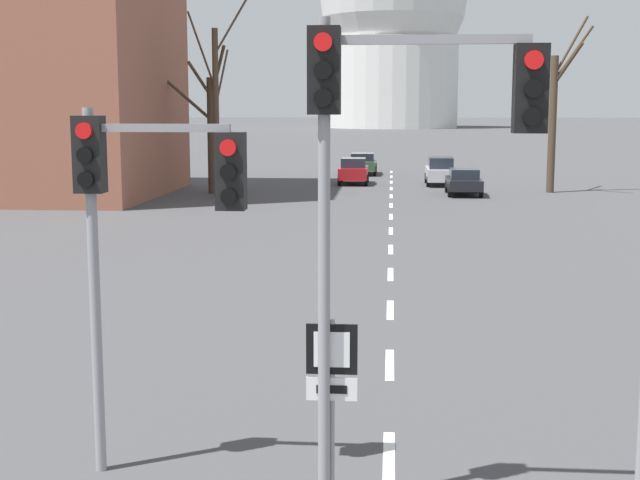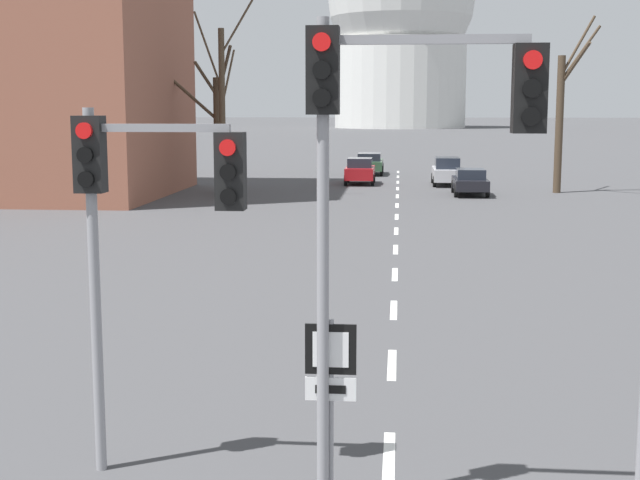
{
  "view_description": "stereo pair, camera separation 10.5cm",
  "coord_description": "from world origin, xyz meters",
  "px_view_note": "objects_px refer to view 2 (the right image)",
  "views": [
    {
      "loc": [
        -0.02,
        -4.72,
        4.73
      ],
      "look_at": [
        -0.93,
        6.7,
        3.01
      ],
      "focal_mm": 50.0,
      "sensor_mm": 36.0,
      "label": 1
    },
    {
      "loc": [
        0.09,
        -4.71,
        4.73
      ],
      "look_at": [
        -0.93,
        6.7,
        3.01
      ],
      "focal_mm": 50.0,
      "sensor_mm": 36.0,
      "label": 2
    }
  ],
  "objects_px": {
    "sedan_near_right": "(369,163)",
    "sedan_far_left": "(360,171)",
    "sedan_near_left": "(470,181)",
    "route_sign_post": "(331,381)",
    "traffic_signal_near_left": "(140,200)",
    "sedan_mid_centre": "(447,171)",
    "traffic_signal_centre_tall": "(391,142)"
  },
  "relations": [
    {
      "from": "sedan_near_left",
      "to": "sedan_near_right",
      "type": "relative_size",
      "value": 0.92
    },
    {
      "from": "sedan_near_right",
      "to": "traffic_signal_centre_tall",
      "type": "bearing_deg",
      "value": -87.82
    },
    {
      "from": "traffic_signal_near_left",
      "to": "sedan_near_left",
      "type": "xyz_separation_m",
      "value": [
        7.05,
        37.66,
        -2.83
      ]
    },
    {
      "from": "sedan_near_left",
      "to": "sedan_far_left",
      "type": "distance_m",
      "value": 8.9
    },
    {
      "from": "route_sign_post",
      "to": "sedan_near_right",
      "type": "bearing_deg",
      "value": 91.45
    },
    {
      "from": "route_sign_post",
      "to": "sedan_far_left",
      "type": "relative_size",
      "value": 0.6
    },
    {
      "from": "traffic_signal_near_left",
      "to": "route_sign_post",
      "type": "relative_size",
      "value": 2.07
    },
    {
      "from": "route_sign_post",
      "to": "sedan_far_left",
      "type": "distance_m",
      "value": 44.87
    },
    {
      "from": "sedan_near_left",
      "to": "sedan_near_right",
      "type": "distance_m",
      "value": 15.52
    },
    {
      "from": "sedan_near_right",
      "to": "sedan_far_left",
      "type": "xyz_separation_m",
      "value": [
        -0.31,
        -8.0,
        0.03
      ]
    },
    {
      "from": "traffic_signal_centre_tall",
      "to": "sedan_mid_centre",
      "type": "height_order",
      "value": "traffic_signal_centre_tall"
    },
    {
      "from": "traffic_signal_centre_tall",
      "to": "sedan_far_left",
      "type": "bearing_deg",
      "value": 92.96
    },
    {
      "from": "traffic_signal_centre_tall",
      "to": "sedan_far_left",
      "type": "xyz_separation_m",
      "value": [
        -2.32,
        44.92,
        -3.51
      ]
    },
    {
      "from": "sedan_mid_centre",
      "to": "traffic_signal_near_left",
      "type": "bearing_deg",
      "value": -97.94
    },
    {
      "from": "route_sign_post",
      "to": "sedan_near_right",
      "type": "distance_m",
      "value": 52.85
    },
    {
      "from": "traffic_signal_centre_tall",
      "to": "sedan_near_left",
      "type": "height_order",
      "value": "traffic_signal_centre_tall"
    },
    {
      "from": "sedan_near_right",
      "to": "route_sign_post",
      "type": "bearing_deg",
      "value": -88.55
    },
    {
      "from": "traffic_signal_near_left",
      "to": "sedan_near_right",
      "type": "xyz_separation_m",
      "value": [
        1.12,
        52.01,
        -2.78
      ]
    },
    {
      "from": "sedan_far_left",
      "to": "sedan_near_left",
      "type": "bearing_deg",
      "value": -45.51
    },
    {
      "from": "sedan_near_right",
      "to": "sedan_far_left",
      "type": "bearing_deg",
      "value": -92.21
    },
    {
      "from": "traffic_signal_centre_tall",
      "to": "sedan_mid_centre",
      "type": "relative_size",
      "value": 1.28
    },
    {
      "from": "traffic_signal_centre_tall",
      "to": "sedan_near_left",
      "type": "distance_m",
      "value": 38.94
    },
    {
      "from": "sedan_near_left",
      "to": "route_sign_post",
      "type": "bearing_deg",
      "value": -96.8
    },
    {
      "from": "sedan_near_right",
      "to": "sedan_far_left",
      "type": "relative_size",
      "value": 1.18
    },
    {
      "from": "traffic_signal_centre_tall",
      "to": "traffic_signal_near_left",
      "type": "height_order",
      "value": "traffic_signal_centre_tall"
    },
    {
      "from": "traffic_signal_near_left",
      "to": "sedan_near_left",
      "type": "relative_size",
      "value": 1.14
    },
    {
      "from": "traffic_signal_near_left",
      "to": "route_sign_post",
      "type": "xyz_separation_m",
      "value": [
        2.46,
        -0.82,
        -2.03
      ]
    },
    {
      "from": "traffic_signal_centre_tall",
      "to": "sedan_near_right",
      "type": "relative_size",
      "value": 1.27
    },
    {
      "from": "sedan_mid_centre",
      "to": "sedan_far_left",
      "type": "relative_size",
      "value": 1.17
    },
    {
      "from": "sedan_near_left",
      "to": "sedan_near_right",
      "type": "xyz_separation_m",
      "value": [
        -5.92,
        14.35,
        0.05
      ]
    },
    {
      "from": "sedan_mid_centre",
      "to": "route_sign_post",
      "type": "bearing_deg",
      "value": -94.68
    },
    {
      "from": "sedan_near_right",
      "to": "sedan_far_left",
      "type": "distance_m",
      "value": 8.01
    }
  ]
}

